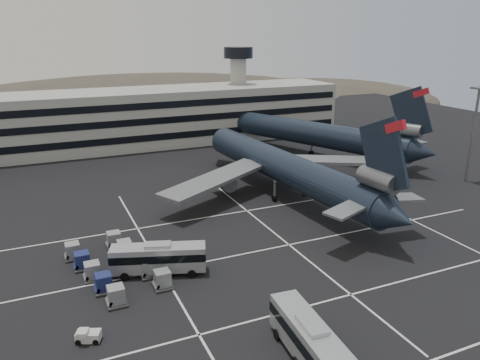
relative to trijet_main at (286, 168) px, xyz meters
name	(u,v)px	position (x,y,z in m)	size (l,w,h in m)	color
ground	(219,276)	(-21.24, -21.76, -5.25)	(260.00, 260.00, 0.00)	black
lane_markings	(224,271)	(-20.30, -21.03, -5.24)	(90.00, 55.62, 0.01)	silver
terminal	(102,121)	(-24.19, 49.39, 1.68)	(125.00, 26.00, 24.00)	gray
hills	(121,122)	(-3.25, 148.24, -17.32)	(352.00, 180.00, 44.00)	#38332B
lightpole_right	(475,122)	(36.76, -6.76, 6.57)	(2.40, 2.40, 18.28)	slate
trijet_main	(286,168)	(0.00, 0.00, 0.00)	(47.31, 57.69, 18.08)	black
trijet_far	(316,133)	(20.18, 21.95, 0.18)	(30.76, 54.71, 18.08)	black
bus_near	(311,342)	(-19.57, -39.70, -2.92)	(3.80, 12.26, 4.27)	#9DA0A5
bus_far	(158,257)	(-27.72, -18.37, -3.05)	(11.64, 6.19, 4.03)	#9DA0A5
tug_b	(89,335)	(-37.10, -28.43, -4.61)	(2.57, 2.11, 1.44)	#BBBAB6
uld_cluster	(115,264)	(-32.53, -15.74, -4.23)	(11.46, 17.46, 2.09)	#2D2D30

